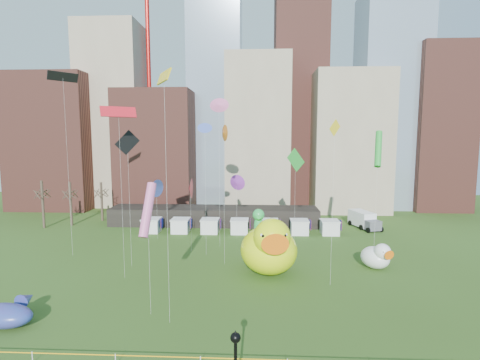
{
  "coord_description": "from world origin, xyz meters",
  "views": [
    {
      "loc": [
        3.83,
        -23.21,
        15.92
      ],
      "look_at": [
        2.26,
        10.42,
        12.0
      ],
      "focal_mm": 27.0,
      "sensor_mm": 36.0,
      "label": 1
    }
  ],
  "objects_px": {
    "big_duck": "(269,247)",
    "small_duck": "(377,256)",
    "seahorse_green": "(258,223)",
    "box_truck": "(364,220)",
    "seahorse_purple": "(266,240)",
    "whale_inflatable": "(6,314)"
  },
  "relations": [
    {
      "from": "seahorse_green",
      "to": "box_truck",
      "type": "bearing_deg",
      "value": 42.93
    },
    {
      "from": "big_duck",
      "to": "seahorse_purple",
      "type": "relative_size",
      "value": 2.17
    },
    {
      "from": "big_duck",
      "to": "box_truck",
      "type": "bearing_deg",
      "value": 46.39
    },
    {
      "from": "seahorse_purple",
      "to": "box_truck",
      "type": "height_order",
      "value": "seahorse_purple"
    },
    {
      "from": "small_duck",
      "to": "seahorse_purple",
      "type": "xyz_separation_m",
      "value": [
        -13.48,
        1.25,
        1.49
      ]
    },
    {
      "from": "small_duck",
      "to": "box_truck",
      "type": "bearing_deg",
      "value": 53.7
    },
    {
      "from": "small_duck",
      "to": "box_truck",
      "type": "xyz_separation_m",
      "value": [
        4.36,
        20.49,
        -0.07
      ]
    },
    {
      "from": "seahorse_purple",
      "to": "box_truck",
      "type": "xyz_separation_m",
      "value": [
        17.84,
        19.25,
        -1.56
      ]
    },
    {
      "from": "seahorse_purple",
      "to": "whale_inflatable",
      "type": "distance_m",
      "value": 27.98
    },
    {
      "from": "seahorse_purple",
      "to": "box_truck",
      "type": "distance_m",
      "value": 26.29
    },
    {
      "from": "big_duck",
      "to": "box_truck",
      "type": "relative_size",
      "value": 1.32
    },
    {
      "from": "small_duck",
      "to": "seahorse_green",
      "type": "height_order",
      "value": "seahorse_green"
    },
    {
      "from": "whale_inflatable",
      "to": "big_duck",
      "type": "bearing_deg",
      "value": 34.88
    },
    {
      "from": "seahorse_green",
      "to": "whale_inflatable",
      "type": "distance_m",
      "value": 27.96
    },
    {
      "from": "box_truck",
      "to": "seahorse_green",
      "type": "bearing_deg",
      "value": -153.44
    },
    {
      "from": "big_duck",
      "to": "small_duck",
      "type": "relative_size",
      "value": 1.97
    },
    {
      "from": "small_duck",
      "to": "whale_inflatable",
      "type": "relative_size",
      "value": 0.74
    },
    {
      "from": "big_duck",
      "to": "small_duck",
      "type": "bearing_deg",
      "value": 4.17
    },
    {
      "from": "big_duck",
      "to": "seahorse_green",
      "type": "xyz_separation_m",
      "value": [
        -1.27,
        4.55,
        1.77
      ]
    },
    {
      "from": "seahorse_purple",
      "to": "seahorse_green",
      "type": "bearing_deg",
      "value": 139.45
    },
    {
      "from": "box_truck",
      "to": "whale_inflatable",
      "type": "bearing_deg",
      "value": -156.22
    },
    {
      "from": "small_duck",
      "to": "seahorse_green",
      "type": "relative_size",
      "value": 0.7
    }
  ]
}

